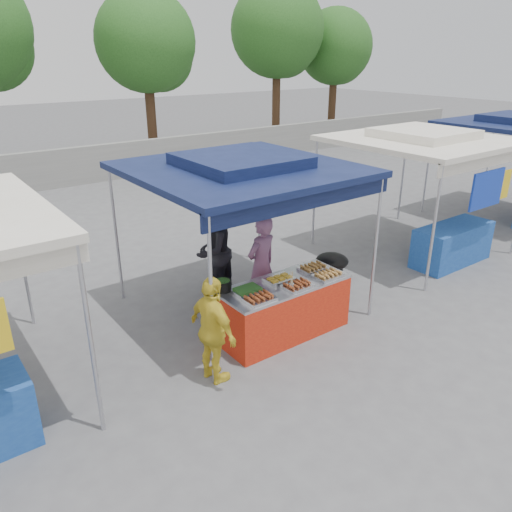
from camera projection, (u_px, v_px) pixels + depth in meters
ground_plane at (279, 330)px, 7.75m from camera, size 80.00×80.00×0.00m
back_wall at (59, 168)px, 15.68m from camera, size 40.00×0.25×1.20m
main_canopy at (241, 168)px, 7.56m from camera, size 3.20×3.20×2.57m
neighbor_stall_right at (436, 180)px, 10.05m from camera, size 3.20×3.20×2.57m
tree_2 at (149, 46)px, 17.93m from camera, size 3.61×3.57×6.13m
tree_3 at (279, 34)px, 21.48m from camera, size 3.99×3.99×6.86m
tree_4 at (337, 50)px, 23.53m from camera, size 3.52×3.46×5.94m
vendor_table at (284, 308)px, 7.51m from camera, size 2.00×0.80×0.85m
food_tray_fl at (259, 299)px, 6.81m from camera, size 0.42×0.30×0.07m
food_tray_fm at (298, 286)px, 7.18m from camera, size 0.42×0.30×0.07m
food_tray_fr at (328, 275)px, 7.52m from camera, size 0.42×0.30×0.07m
food_tray_bl at (248, 290)px, 7.04m from camera, size 0.42×0.30×0.07m
food_tray_bm at (280, 279)px, 7.40m from camera, size 0.42×0.30×0.07m
food_tray_br at (313, 268)px, 7.77m from camera, size 0.42×0.30×0.07m
cooking_pot at (222, 285)px, 7.10m from camera, size 0.26×0.26×0.15m
skewer_cup at (291, 287)px, 7.12m from camera, size 0.08×0.08×0.10m
wok_burner at (331, 274)px, 8.37m from camera, size 0.55×0.55×0.92m
crate_left at (236, 317)px, 7.81m from camera, size 0.52×0.37×0.31m
crate_right at (271, 304)px, 8.24m from camera, size 0.50×0.35×0.30m
crate_stacked at (271, 288)px, 8.13m from camera, size 0.47×0.33×0.28m
vendor_woman at (261, 265)px, 8.04m from camera, size 0.66×0.49×1.64m
helper_man at (212, 251)px, 8.49m from camera, size 1.05×0.97×1.73m
customer_person at (213, 331)px, 6.31m from camera, size 0.43×0.89×1.47m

